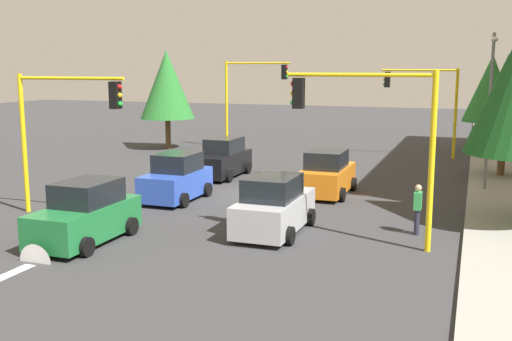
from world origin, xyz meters
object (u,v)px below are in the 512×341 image
object	(u,v)px
car_silver	(274,207)
street_lamp_curbside	(490,95)
traffic_signal_far_left	(425,94)
tree_roadside_far	(491,88)
traffic_signal_far_right	(251,87)
traffic_signal_near_right	(63,116)
car_green	(86,215)
tree_opposite_side	(167,85)
car_orange	(327,175)
car_blue	(176,179)
pedestrian_crossing	(418,208)
traffic_signal_near_left	(371,123)
tree_roadside_mid	(506,98)
car_black	(223,159)

from	to	relation	value
car_silver	street_lamp_curbside	bearing A→B (deg)	143.59
traffic_signal_far_left	tree_roadside_far	bearing A→B (deg)	136.22
traffic_signal_far_left	traffic_signal_far_right	distance (m)	11.41
traffic_signal_near_right	traffic_signal_far_left	bearing A→B (deg)	150.53
street_lamp_curbside	car_green	size ratio (longest dim) A/B	1.74
tree_opposite_side	tree_roadside_far	bearing A→B (deg)	106.31
tree_opposite_side	car_green	world-z (taller)	tree_opposite_side
traffic_signal_far_right	car_orange	distance (m)	15.80
car_blue	pedestrian_crossing	xyz separation A→B (m)	(1.98, 10.03, 0.01)
traffic_signal_far_left	car_orange	xyz separation A→B (m)	(12.96, -2.98, -2.99)
traffic_signal_near_left	car_orange	world-z (taller)	traffic_signal_near_left
tree_roadside_mid	car_black	xyz separation A→B (m)	(4.44, -13.33, -3.12)
traffic_signal_far_right	car_green	size ratio (longest dim) A/B	1.47
tree_roadside_mid	car_blue	world-z (taller)	tree_roadside_mid
traffic_signal_near_left	pedestrian_crossing	bearing A→B (deg)	144.02
traffic_signal_far_right	tree_roadside_far	bearing A→B (deg)	104.71
traffic_signal_far_left	traffic_signal_far_right	bearing A→B (deg)	-90.00
traffic_signal_near_right	pedestrian_crossing	xyz separation A→B (m)	(-1.85, 12.64, -2.85)
traffic_signal_near_left	street_lamp_curbside	bearing A→B (deg)	159.80
traffic_signal_near_left	car_silver	world-z (taller)	traffic_signal_near_left
traffic_signal_near_left	traffic_signal_far_right	bearing A→B (deg)	-150.32
traffic_signal_far_right	pedestrian_crossing	world-z (taller)	traffic_signal_far_right
car_black	pedestrian_crossing	bearing A→B (deg)	53.27
car_green	street_lamp_curbside	bearing A→B (deg)	135.54
traffic_signal_near_left	tree_roadside_far	bearing A→B (deg)	170.92
traffic_signal_far_right	car_orange	xyz separation A→B (m)	(12.96, 8.42, -3.28)
tree_roadside_mid	pedestrian_crossing	xyz separation A→B (m)	(12.15, -3.00, -3.11)
tree_opposite_side	pedestrian_crossing	world-z (taller)	tree_opposite_side
tree_roadside_far	car_black	distance (m)	19.59
pedestrian_crossing	traffic_signal_near_right	bearing A→B (deg)	-81.69
car_silver	car_green	size ratio (longest dim) A/B	1.03
car_silver	car_green	bearing A→B (deg)	-59.49
tree_roadside_mid	car_orange	bearing A→B (deg)	-46.41
traffic_signal_near_left	pedestrian_crossing	xyz separation A→B (m)	(-1.85, 1.34, -2.97)
car_orange	pedestrian_crossing	world-z (taller)	car_orange
tree_opposite_side	traffic_signal_far_right	bearing A→B (deg)	110.80
tree_roadside_mid	car_orange	size ratio (longest dim) A/B	1.57
tree_roadside_far	pedestrian_crossing	size ratio (longest dim) A/B	3.73
tree_roadside_mid	car_orange	xyz separation A→B (m)	(6.96, -7.32, -3.12)
traffic_signal_far_left	pedestrian_crossing	size ratio (longest dim) A/B	3.23
car_black	car_orange	xyz separation A→B (m)	(2.52, 6.01, 0.00)
car_green	traffic_signal_near_left	bearing A→B (deg)	107.56
car_silver	car_orange	world-z (taller)	same
traffic_signal_far_left	street_lamp_curbside	xyz separation A→B (m)	(10.39, 3.53, 0.46)
car_blue	traffic_signal_near_left	bearing A→B (deg)	66.24
street_lamp_curbside	car_orange	xyz separation A→B (m)	(2.58, -6.52, -3.45)
traffic_signal_far_right	street_lamp_curbside	xyz separation A→B (m)	(10.39, 14.94, 0.17)
traffic_signal_far_left	car_black	size ratio (longest dim) A/B	1.32
traffic_signal_near_right	traffic_signal_far_left	xyz separation A→B (m)	(-20.00, 11.30, 0.13)
traffic_signal_near_left	car_orange	xyz separation A→B (m)	(-7.04, -2.98, -2.98)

